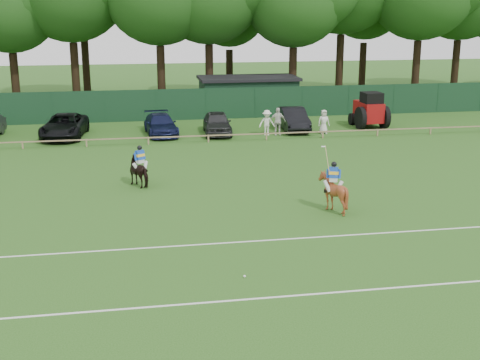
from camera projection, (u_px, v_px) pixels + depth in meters
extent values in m
plane|color=#1E4C14|center=(241.00, 233.00, 25.88)|extent=(160.00, 160.00, 0.00)
imported|color=black|center=(141.00, 171.00, 32.53)|extent=(1.64, 1.94, 1.51)
imported|color=brown|center=(333.00, 192.00, 28.48)|extent=(1.83, 1.94, 1.72)
imported|color=black|center=(64.00, 126.00, 44.50)|extent=(3.25, 6.05, 1.62)
imported|color=#13183C|center=(161.00, 125.00, 45.46)|extent=(2.42, 5.15, 1.45)
imported|color=#2D2E30|center=(217.00, 123.00, 45.69)|extent=(2.19, 4.80, 1.60)
imported|color=black|center=(293.00, 119.00, 47.16)|extent=(1.97, 5.07, 1.65)
imported|color=silver|center=(267.00, 123.00, 45.24)|extent=(1.18, 0.71, 1.79)
imported|color=silver|center=(278.00, 121.00, 45.31)|extent=(1.19, 0.60, 1.95)
imported|color=silver|center=(324.00, 122.00, 45.87)|extent=(0.86, 0.58, 1.72)
cube|color=silver|center=(140.00, 161.00, 32.39)|extent=(0.44, 0.41, 0.18)
cube|color=#1947B7|center=(140.00, 155.00, 32.31)|extent=(0.50, 0.47, 0.51)
cube|color=yellow|center=(140.00, 155.00, 32.31)|extent=(0.52, 0.47, 0.18)
sphere|color=black|center=(140.00, 148.00, 32.21)|extent=(0.25, 0.25, 0.25)
cylinder|color=silver|center=(145.00, 166.00, 32.60)|extent=(0.35, 0.48, 0.59)
cylinder|color=silver|center=(137.00, 168.00, 32.26)|extent=(0.49, 0.24, 0.59)
cube|color=silver|center=(333.00, 179.00, 28.33)|extent=(0.43, 0.37, 0.18)
cube|color=#1947B7|center=(334.00, 172.00, 28.24)|extent=(0.48, 0.42, 0.51)
cube|color=yellow|center=(334.00, 173.00, 28.25)|extent=(0.50, 0.42, 0.18)
sphere|color=black|center=(334.00, 164.00, 28.15)|extent=(0.25, 0.25, 0.25)
cylinder|color=silver|center=(339.00, 187.00, 28.32)|extent=(0.46, 0.29, 0.59)
cylinder|color=silver|center=(327.00, 186.00, 28.40)|extent=(0.39, 0.44, 0.59)
cylinder|color=tan|center=(327.00, 160.00, 28.20)|extent=(0.08, 0.63, 1.17)
sphere|color=silver|center=(245.00, 276.00, 21.64)|extent=(0.09, 0.09, 0.09)
cube|color=silver|center=(274.00, 297.00, 20.18)|extent=(60.00, 0.10, 0.01)
cube|color=silver|center=(245.00, 242.00, 24.93)|extent=(60.00, 0.10, 0.01)
cube|color=#997F5B|center=(193.00, 136.00, 42.86)|extent=(62.00, 0.08, 0.08)
cube|color=#14351E|center=(181.00, 105.00, 51.20)|extent=(92.00, 0.04, 2.50)
cube|color=#14331E|center=(248.00, 96.00, 55.02)|extent=(8.00, 4.00, 2.80)
cube|color=black|center=(248.00, 78.00, 54.62)|extent=(8.40, 4.40, 0.24)
cube|color=maroon|center=(368.00, 112.00, 48.30)|extent=(1.55, 2.73, 1.45)
cube|color=black|center=(372.00, 99.00, 47.61)|extent=(1.39, 1.50, 1.00)
cylinder|color=black|center=(360.00, 118.00, 47.46)|extent=(0.40, 1.68, 1.67)
cylinder|color=black|center=(384.00, 117.00, 47.84)|extent=(0.40, 1.68, 1.67)
cylinder|color=black|center=(352.00, 119.00, 49.37)|extent=(0.37, 0.90, 0.89)
cylinder|color=black|center=(372.00, 118.00, 49.71)|extent=(0.37, 0.90, 0.89)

